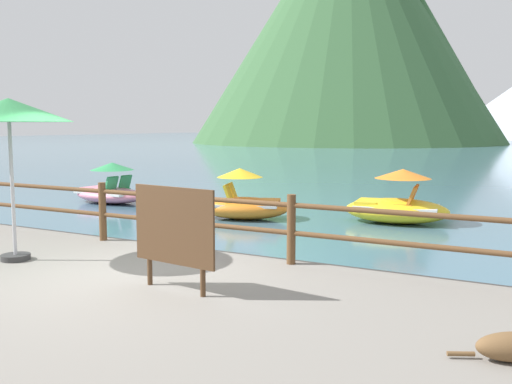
{
  "coord_description": "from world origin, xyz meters",
  "views": [
    {
      "loc": [
        5.01,
        -5.45,
        2.28
      ],
      "look_at": [
        -0.74,
        5.0,
        0.9
      ],
      "focal_mm": 40.79,
      "sensor_mm": 36.0,
      "label": 1
    }
  ],
  "objects_px": {
    "beach_umbrella": "(9,112)",
    "pedal_boat_2": "(110,190)",
    "sign_board": "(174,227)",
    "pedal_boat_3": "(244,202)",
    "pedal_boat_0": "(397,205)"
  },
  "relations": [
    {
      "from": "pedal_boat_2",
      "to": "pedal_boat_3",
      "type": "bearing_deg",
      "value": -7.73
    },
    {
      "from": "sign_board",
      "to": "beach_umbrella",
      "type": "xyz_separation_m",
      "value": [
        -2.86,
        0.14,
        1.32
      ]
    },
    {
      "from": "beach_umbrella",
      "to": "pedal_boat_3",
      "type": "height_order",
      "value": "beach_umbrella"
    },
    {
      "from": "sign_board",
      "to": "pedal_boat_3",
      "type": "height_order",
      "value": "sign_board"
    },
    {
      "from": "pedal_boat_0",
      "to": "pedal_boat_2",
      "type": "height_order",
      "value": "pedal_boat_0"
    },
    {
      "from": "beach_umbrella",
      "to": "pedal_boat_2",
      "type": "distance_m",
      "value": 9.3
    },
    {
      "from": "pedal_boat_0",
      "to": "beach_umbrella",
      "type": "bearing_deg",
      "value": -111.75
    },
    {
      "from": "beach_umbrella",
      "to": "pedal_boat_2",
      "type": "height_order",
      "value": "beach_umbrella"
    },
    {
      "from": "pedal_boat_0",
      "to": "pedal_boat_2",
      "type": "bearing_deg",
      "value": -176.21
    },
    {
      "from": "pedal_boat_0",
      "to": "pedal_boat_2",
      "type": "xyz_separation_m",
      "value": [
        -8.37,
        -0.55,
        -0.04
      ]
    },
    {
      "from": "beach_umbrella",
      "to": "pedal_boat_2",
      "type": "bearing_deg",
      "value": 124.73
    },
    {
      "from": "beach_umbrella",
      "to": "pedal_boat_2",
      "type": "relative_size",
      "value": 0.88
    },
    {
      "from": "pedal_boat_0",
      "to": "pedal_boat_3",
      "type": "relative_size",
      "value": 1.05
    },
    {
      "from": "beach_umbrella",
      "to": "pedal_boat_2",
      "type": "xyz_separation_m",
      "value": [
        -5.17,
        7.46,
        -2.06
      ]
    },
    {
      "from": "sign_board",
      "to": "pedal_boat_2",
      "type": "bearing_deg",
      "value": 136.58
    }
  ]
}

